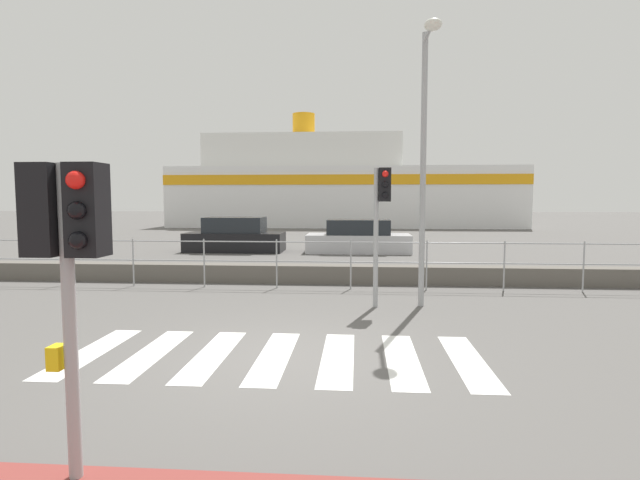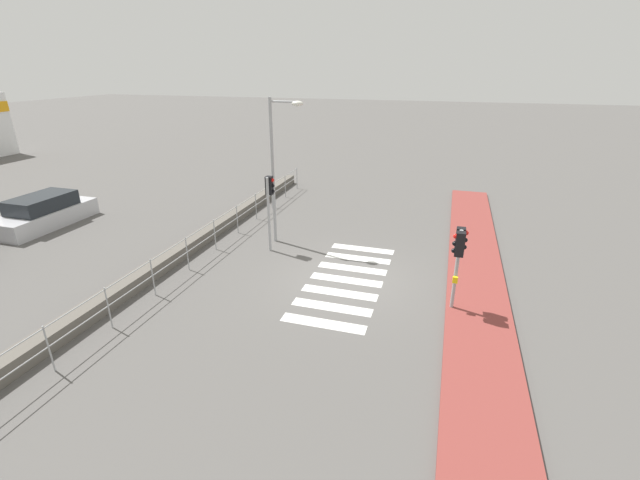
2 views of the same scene
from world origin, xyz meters
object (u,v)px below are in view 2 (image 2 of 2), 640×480
(traffic_light_far, at_px, (269,197))
(parked_car_silver, at_px, (44,213))
(traffic_light_near, at_px, (459,249))
(streetlamp, at_px, (279,155))

(traffic_light_far, height_order, parked_car_silver, traffic_light_far)
(traffic_light_near, relative_size, streetlamp, 0.45)
(traffic_light_near, xyz_separation_m, traffic_light_far, (2.62, 6.72, 0.16))
(traffic_light_near, distance_m, traffic_light_far, 7.21)
(traffic_light_near, distance_m, streetlamp, 7.65)
(streetlamp, distance_m, parked_car_silver, 11.14)
(traffic_light_near, height_order, traffic_light_far, traffic_light_far)
(traffic_light_far, bearing_deg, traffic_light_near, -111.27)
(streetlamp, xyz_separation_m, parked_car_silver, (-1.29, 10.67, -2.91))
(traffic_light_far, bearing_deg, streetlamp, -5.37)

